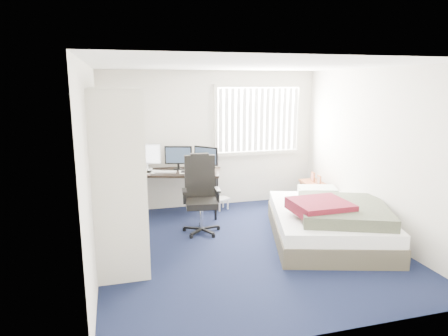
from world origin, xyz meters
name	(u,v)px	position (x,y,z in m)	size (l,w,h in m)	color
ground	(247,247)	(0.00, 0.00, 0.00)	(4.20, 4.20, 0.00)	black
room_shell	(248,141)	(0.00, 0.00, 1.51)	(4.20, 4.20, 4.20)	silver
window_assembly	(258,120)	(0.90, 2.04, 1.60)	(1.72, 0.09, 1.32)	white
closet	(120,156)	(-1.67, 0.27, 1.35)	(0.64, 1.84, 2.22)	beige
desk	(175,169)	(-0.74, 1.75, 0.80)	(1.72, 1.16, 1.24)	black
office_chair	(201,202)	(-0.49, 0.80, 0.46)	(0.63, 0.63, 1.21)	black
footstool	(221,201)	(0.09, 1.75, 0.17)	(0.33, 0.31, 0.22)	white
nightstand	(315,186)	(1.75, 1.31, 0.43)	(0.41, 0.74, 0.67)	brown
bed	(329,221)	(1.25, -0.07, 0.29)	(2.10, 2.45, 0.69)	#474133
pine_box	(127,251)	(-1.65, 0.00, 0.13)	(0.36, 0.27, 0.27)	tan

